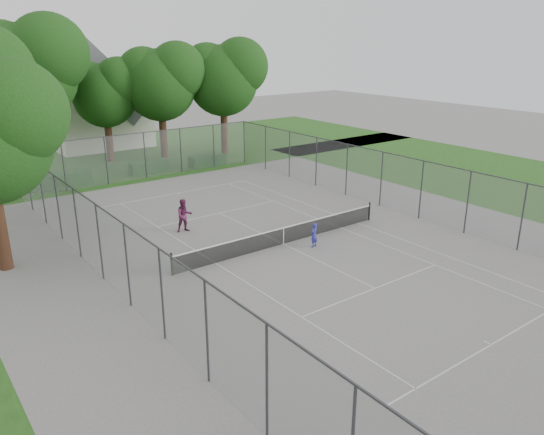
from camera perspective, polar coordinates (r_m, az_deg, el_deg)
ground at (r=27.66m, az=1.24°, el=-2.89°), size 120.00×120.00×0.00m
grass_far at (r=49.91m, az=-17.56°, el=6.16°), size 60.00×20.00×0.00m
grass_right at (r=44.12m, az=24.45°, el=3.74°), size 16.00×40.00×0.00m
court_markings at (r=27.65m, az=1.24°, el=-2.88°), size 11.03×23.83×0.01m
tennis_net at (r=27.47m, az=1.25°, el=-1.90°), size 12.87×0.10×1.10m
perimeter_fence at (r=27.04m, az=1.27°, el=0.67°), size 18.08×34.08×3.52m
tree_far_left at (r=44.36m, az=-24.81°, el=14.65°), size 8.36×7.63×12.02m
tree_far_midleft at (r=47.53m, az=-17.49°, el=12.91°), size 6.08×5.55×8.74m
tree_far_midright at (r=47.06m, az=-11.85°, el=14.36°), size 6.94×6.34×9.98m
tree_far_right at (r=48.59m, az=-5.18°, el=15.05°), size 7.15×6.53×10.28m
hedge_left at (r=40.92m, az=-21.74°, el=3.75°), size 4.09×1.23×1.02m
hedge_mid at (r=43.22m, az=-13.09°, el=5.33°), size 3.09×0.88×0.97m
hedge_right at (r=44.75m, az=-6.96°, el=6.10°), size 3.03×1.11×0.91m
house at (r=54.72m, az=-18.33°, el=11.79°), size 8.72×6.75×10.85m
girl_player at (r=27.19m, az=4.54°, el=-1.90°), size 0.53×0.42×1.28m
woman_player at (r=29.54m, az=-9.41°, el=0.22°), size 1.02×0.86×1.86m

